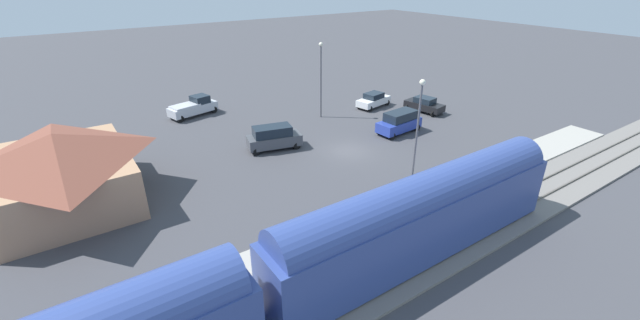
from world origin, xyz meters
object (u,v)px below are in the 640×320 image
at_px(pedestrian_waiting_far, 435,175).
at_px(sedan_black, 424,104).
at_px(station_building, 61,168).
at_px(suv_blue, 399,122).
at_px(suv_charcoal, 274,137).
at_px(light_pole_lot_center, 321,72).
at_px(pedestrian_on_platform, 408,193).
at_px(light_pole_near_platform, 418,119).
at_px(sedan_white, 374,100).
at_px(pickup_silver, 194,107).

relative_size(pedestrian_waiting_far, sedan_black, 0.36).
xyz_separation_m(station_building, sedan_black, (-0.05, -36.15, -1.88)).
relative_size(suv_blue, suv_charcoal, 0.97).
distance_m(pedestrian_waiting_far, suv_charcoal, 15.01).
relative_size(pedestrian_waiting_far, light_pole_lot_center, 0.21).
bearing_deg(light_pole_lot_center, station_building, 101.68).
relative_size(pedestrian_on_platform, light_pole_near_platform, 0.21).
bearing_deg(sedan_black, pedestrian_waiting_far, 135.05).
bearing_deg(pedestrian_waiting_far, station_building, 59.87).
xyz_separation_m(pedestrian_on_platform, sedan_black, (14.07, -16.88, -0.40)).
height_order(sedan_black, light_pole_lot_center, light_pole_lot_center).
bearing_deg(suv_charcoal, pedestrian_on_platform, -169.39).
xyz_separation_m(sedan_white, suv_charcoal, (-4.33, 15.88, 0.27)).
distance_m(pedestrian_waiting_far, suv_blue, 11.83).
bearing_deg(station_building, pickup_silver, -44.70).
xyz_separation_m(station_building, suv_charcoal, (0.30, -16.57, -1.61)).
bearing_deg(light_pole_near_platform, pickup_silver, 20.36).
height_order(suv_charcoal, light_pole_lot_center, light_pole_lot_center).
xyz_separation_m(pedestrian_on_platform, sedan_white, (18.75, -13.18, -0.40)).
height_order(pedestrian_waiting_far, pickup_silver, pickup_silver).
height_order(suv_charcoal, light_pole_near_platform, light_pole_near_platform).
bearing_deg(sedan_white, station_building, 98.12).
distance_m(sedan_black, pickup_silver, 26.46).
bearing_deg(light_pole_near_platform, suv_charcoal, 28.31).
distance_m(pickup_silver, suv_blue, 22.95).
xyz_separation_m(pedestrian_on_platform, light_pole_lot_center, (19.32, -5.90, 3.85)).
distance_m(station_building, pedestrian_waiting_far, 26.54).
bearing_deg(sedan_white, pickup_silver, 64.45).
bearing_deg(light_pole_near_platform, sedan_black, -50.20).
distance_m(sedan_white, suv_blue, 8.54).
bearing_deg(pedestrian_waiting_far, light_pole_near_platform, 4.14).
distance_m(light_pole_near_platform, light_pole_lot_center, 16.58).
height_order(pedestrian_on_platform, suv_blue, suv_blue).
bearing_deg(light_pole_lot_center, pedestrian_on_platform, 163.03).
relative_size(suv_blue, light_pole_near_platform, 0.63).
distance_m(sedan_white, suv_charcoal, 16.46).
bearing_deg(suv_blue, station_building, 83.71).
height_order(pedestrian_on_platform, pickup_silver, pickup_silver).
height_order(pedestrian_waiting_far, suv_charcoal, suv_charcoal).
xyz_separation_m(pedestrian_waiting_far, sedan_black, (13.25, -13.23, -0.40)).
distance_m(pickup_silver, light_pole_near_platform, 26.84).
height_order(station_building, sedan_white, station_building).
relative_size(station_building, sedan_black, 2.41).
distance_m(pedestrian_waiting_far, light_pole_lot_center, 19.03).
relative_size(pedestrian_on_platform, suv_blue, 0.34).
height_order(light_pole_near_platform, light_pole_lot_center, light_pole_lot_center).
distance_m(station_building, sedan_white, 32.83).
xyz_separation_m(pickup_silver, sedan_white, (-9.04, -18.92, -0.15)).
relative_size(sedan_white, light_pole_lot_center, 0.58).
bearing_deg(light_pole_lot_center, sedan_black, -115.56).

